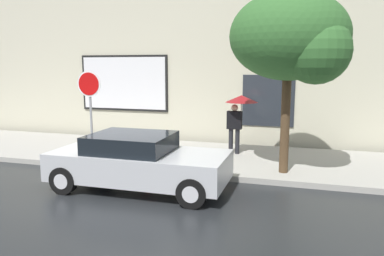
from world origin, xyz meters
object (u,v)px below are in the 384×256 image
parked_car (138,162)px  stop_sign (90,97)px  fire_hydrant (147,147)px  pedestrian_with_umbrella (239,107)px  street_tree (294,39)px

parked_car → stop_sign: (-2.33, 1.78, 1.34)m
parked_car → fire_hydrant: (-0.73, 2.20, -0.15)m
fire_hydrant → stop_sign: bearing=-165.5°
pedestrian_with_umbrella → street_tree: 3.10m
fire_hydrant → pedestrian_with_umbrella: size_ratio=0.40×
fire_hydrant → stop_sign: stop_sign is taller
parked_car → pedestrian_with_umbrella: bearing=64.0°
parked_car → fire_hydrant: size_ratio=5.65×
street_tree → pedestrian_with_umbrella: bearing=131.4°
street_tree → stop_sign: bearing=-179.6°
parked_car → street_tree: (3.40, 1.83, 2.89)m
pedestrian_with_umbrella → stop_sign: bearing=-155.5°
stop_sign → pedestrian_with_umbrella: bearing=24.5°
fire_hydrant → pedestrian_with_umbrella: bearing=30.1°
parked_car → pedestrian_with_umbrella: pedestrian_with_umbrella is taller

